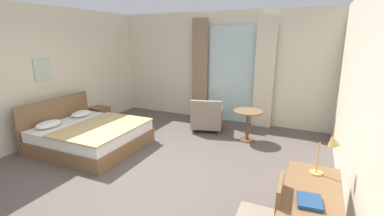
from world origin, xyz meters
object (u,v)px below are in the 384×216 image
(closed_book, at_px, (309,201))
(armchair_by_window, at_px, (207,118))
(nightstand, at_px, (100,116))
(desk_lamp, at_px, (329,147))
(round_cafe_table, at_px, (248,119))
(framed_picture, at_px, (42,69))
(writing_desk, at_px, (311,207))
(desk_chair, at_px, (266,216))
(bed, at_px, (90,135))

(closed_book, xyz_separation_m, armchair_by_window, (-2.36, 3.42, -0.47))
(closed_book, bearing_deg, nightstand, 145.89)
(desk_lamp, xyz_separation_m, round_cafe_table, (-1.44, 2.54, -0.60))
(closed_book, relative_size, framed_picture, 0.54)
(armchair_by_window, height_order, round_cafe_table, armchair_by_window)
(closed_book, height_order, round_cafe_table, closed_book)
(armchair_by_window, distance_m, round_cafe_table, 1.10)
(nightstand, distance_m, writing_desk, 5.75)
(closed_book, bearing_deg, desk_chair, 172.74)
(round_cafe_table, bearing_deg, closed_book, -67.77)
(desk_lamp, relative_size, armchair_by_window, 0.53)
(framed_picture, bearing_deg, closed_book, -14.94)
(nightstand, xyz_separation_m, round_cafe_table, (3.80, 0.51, 0.27))
(writing_desk, xyz_separation_m, closed_book, (-0.02, -0.10, 0.12))
(round_cafe_table, bearing_deg, armchair_by_window, 167.74)
(round_cafe_table, xyz_separation_m, framed_picture, (-4.02, -1.77, 1.06))
(round_cafe_table, bearing_deg, desk_lamp, -60.36)
(desk_chair, bearing_deg, writing_desk, 13.77)
(bed, xyz_separation_m, framed_picture, (-1.16, 0.00, 1.29))
(round_cafe_table, bearing_deg, nightstand, -172.41)
(desk_lamp, bearing_deg, framed_picture, 171.97)
(armchair_by_window, bearing_deg, writing_desk, -54.36)
(nightstand, xyz_separation_m, framed_picture, (-0.23, -1.26, 1.33))
(desk_lamp, xyz_separation_m, closed_book, (-0.14, -0.65, -0.30))
(round_cafe_table, bearing_deg, desk_chair, -73.63)
(nightstand, bearing_deg, bed, -53.31)
(bed, distance_m, desk_lamp, 4.45)
(writing_desk, bearing_deg, nightstand, 153.25)
(desk_chair, height_order, closed_book, desk_chair)
(desk_chair, xyz_separation_m, armchair_by_window, (-1.99, 3.41, -0.20))
(writing_desk, bearing_deg, armchair_by_window, 125.64)
(desk_lamp, relative_size, closed_book, 1.91)
(bed, xyz_separation_m, armchair_by_window, (1.80, 2.00, 0.06))
(nightstand, xyz_separation_m, desk_lamp, (5.24, -2.03, 0.87))
(nightstand, distance_m, round_cafe_table, 3.84)
(closed_book, xyz_separation_m, framed_picture, (-5.33, 1.42, 0.77))
(bed, bearing_deg, nightstand, 126.69)
(nightstand, bearing_deg, framed_picture, -100.14)
(desk_lamp, distance_m, closed_book, 0.73)
(desk_chair, bearing_deg, armchair_by_window, 120.27)
(armchair_by_window, xyz_separation_m, framed_picture, (-2.97, -2.00, 1.24))
(desk_chair, bearing_deg, bed, 159.55)
(bed, relative_size, armchair_by_window, 2.26)
(writing_desk, relative_size, armchair_by_window, 1.67)
(armchair_by_window, bearing_deg, round_cafe_table, -12.26)
(desk_lamp, distance_m, round_cafe_table, 2.98)
(closed_book, distance_m, framed_picture, 5.57)
(desk_chair, distance_m, closed_book, 0.46)
(nightstand, bearing_deg, writing_desk, -26.75)
(nightstand, bearing_deg, desk_chair, -29.47)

